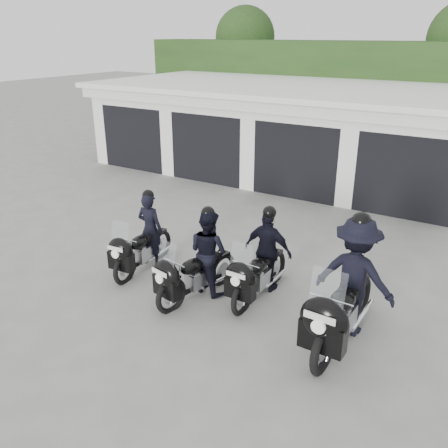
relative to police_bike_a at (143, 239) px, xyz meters
The scene contains 7 objects.
ground 1.09m from the police_bike_a, 24.92° to the left, with size 80.00×80.00×0.00m, color gray.
garage_block 8.49m from the police_bike_a, 84.72° to the left, with size 16.40×6.80×2.96m.
background_vegetation 13.49m from the police_bike_a, 85.05° to the left, with size 20.00×3.90×5.80m.
police_bike_a is the anchor object (origin of this frame).
police_bike_b 1.64m from the police_bike_a, ahead, with size 0.96×2.00×1.76m.
police_bike_c 2.60m from the police_bike_a, ahead, with size 0.96×2.01×1.75m.
police_bike_d 4.35m from the police_bike_a, ahead, with size 1.31×2.48×2.15m.
Camera 1 is at (5.29, -7.04, 4.59)m, focal length 38.00 mm.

